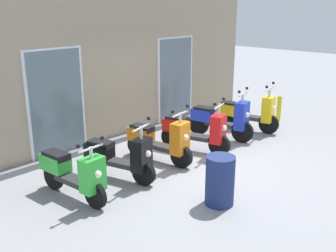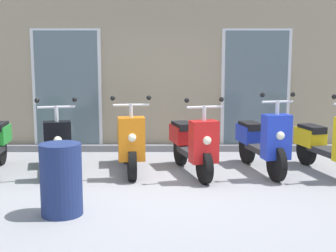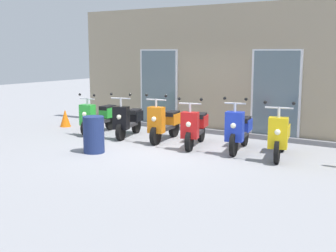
% 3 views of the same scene
% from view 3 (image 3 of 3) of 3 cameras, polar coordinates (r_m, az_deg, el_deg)
% --- Properties ---
extents(ground_plane, '(40.00, 40.00, 0.00)m').
position_cam_3_polar(ground_plane, '(10.31, -0.74, -3.01)').
color(ground_plane, '#939399').
extents(storefront_facade, '(9.08, 0.50, 3.48)m').
position_cam_3_polar(storefront_facade, '(12.37, 6.12, 6.92)').
color(storefront_facade, gray).
rests_on(storefront_facade, ground_plane).
extents(scooter_green, '(0.54, 1.55, 1.14)m').
position_cam_3_polar(scooter_green, '(12.39, -8.89, 1.27)').
color(scooter_green, black).
rests_on(scooter_green, ground_plane).
extents(scooter_black, '(0.74, 1.49, 1.21)m').
position_cam_3_polar(scooter_black, '(11.77, -5.11, 0.80)').
color(scooter_black, black).
rests_on(scooter_black, ground_plane).
extents(scooter_orange, '(0.62, 1.58, 1.23)m').
position_cam_3_polar(scooter_orange, '(11.17, -0.43, 0.43)').
color(scooter_orange, black).
rests_on(scooter_orange, ground_plane).
extents(scooter_red, '(0.76, 1.59, 1.22)m').
position_cam_3_polar(scooter_red, '(10.55, 3.53, -0.09)').
color(scooter_red, black).
rests_on(scooter_red, ground_plane).
extents(scooter_blue, '(0.66, 1.66, 1.28)m').
position_cam_3_polar(scooter_blue, '(10.16, 9.15, -0.48)').
color(scooter_blue, black).
rests_on(scooter_blue, ground_plane).
extents(scooter_yellow, '(0.75, 1.62, 1.27)m').
position_cam_3_polar(scooter_yellow, '(9.71, 14.21, -1.20)').
color(scooter_yellow, black).
rests_on(scooter_yellow, ground_plane).
extents(trash_bin, '(0.47, 0.47, 0.82)m').
position_cam_3_polar(trash_bin, '(10.04, -9.52, -1.09)').
color(trash_bin, navy).
rests_on(trash_bin, ground_plane).
extents(traffic_cone, '(0.32, 0.32, 0.52)m').
position_cam_3_polar(traffic_cone, '(13.69, -13.06, 1.00)').
color(traffic_cone, orange).
rests_on(traffic_cone, ground_plane).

